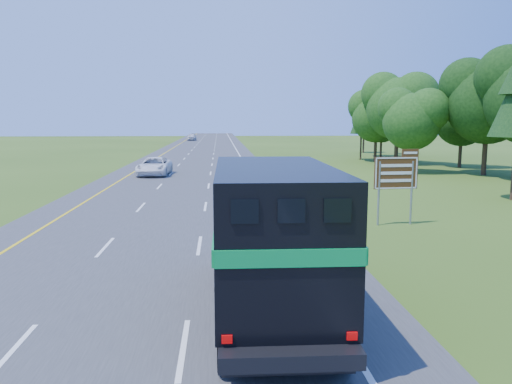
# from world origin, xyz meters

# --- Properties ---
(road) EXTENTS (15.00, 260.00, 0.04)m
(road) POSITION_xyz_m (0.00, 50.00, 0.02)
(road) COLOR #38383A
(road) RESTS_ON ground
(lane_markings) EXTENTS (11.15, 260.00, 0.01)m
(lane_markings) POSITION_xyz_m (0.00, 50.00, 0.04)
(lane_markings) COLOR yellow
(lane_markings) RESTS_ON road
(horse_truck) EXTENTS (2.87, 8.73, 3.85)m
(horse_truck) POSITION_xyz_m (3.95, 3.94, 2.10)
(horse_truck) COLOR black
(horse_truck) RESTS_ON road
(white_suv) EXTENTS (2.85, 5.84, 1.60)m
(white_suv) POSITION_xyz_m (-3.18, 36.87, 0.84)
(white_suv) COLOR white
(white_suv) RESTS_ON road
(far_car) EXTENTS (2.26, 5.01, 1.67)m
(far_car) POSITION_xyz_m (-3.94, 113.40, 0.88)
(far_car) COLOR silver
(far_car) RESTS_ON road
(exit_sign) EXTENTS (2.13, 0.19, 3.62)m
(exit_sign) POSITION_xyz_m (10.99, 14.46, 2.35)
(exit_sign) COLOR gray
(exit_sign) RESTS_ON ground
(delineator) EXTENTS (0.09, 0.05, 1.07)m
(delineator) POSITION_xyz_m (8.75, 15.37, 0.57)
(delineator) COLOR #FF560D
(delineator) RESTS_ON ground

